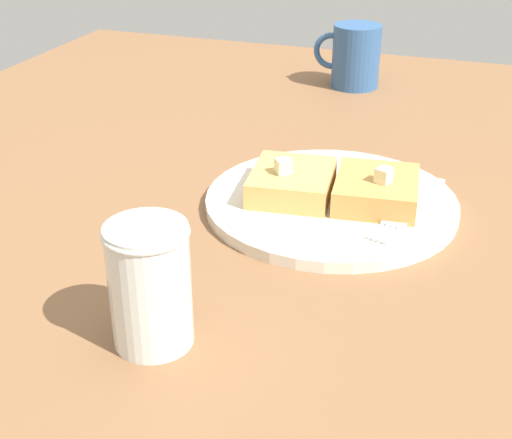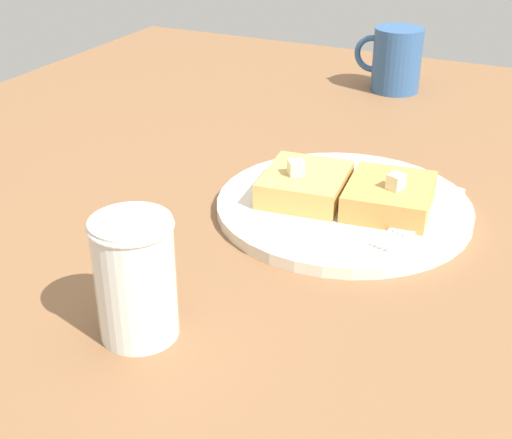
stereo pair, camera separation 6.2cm
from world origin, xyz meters
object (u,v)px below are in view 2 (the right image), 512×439
at_px(plate, 343,206).
at_px(coffee_mug, 396,59).
at_px(fork, 418,220).
at_px(syrup_jar, 136,284).

distance_m(plate, coffee_mug, 0.43).
relative_size(plate, fork, 1.64).
xyz_separation_m(syrup_jar, coffee_mug, (-0.01, -0.68, 0.00)).
xyz_separation_m(plate, coffee_mug, (0.07, -0.42, 0.04)).
relative_size(fork, syrup_jar, 1.61).
height_order(fork, syrup_jar, syrup_jar).
relative_size(fork, coffee_mug, 1.54).
bearing_deg(fork, plate, -7.88).
distance_m(syrup_jar, coffee_mug, 0.68).
bearing_deg(plate, fork, 172.12).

